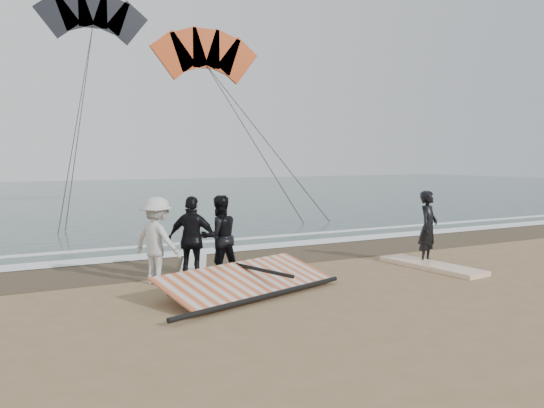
{
  "coord_description": "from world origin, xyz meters",
  "views": [
    {
      "loc": [
        -6.89,
        -8.5,
        2.72
      ],
      "look_at": [
        -0.91,
        3.0,
        1.6
      ],
      "focal_mm": 35.0,
      "sensor_mm": 36.0,
      "label": 1
    }
  ],
  "objects_px": {
    "board_white": "(431,266)",
    "board_cream": "(194,264)",
    "man_main": "(428,227)",
    "sail_rig": "(241,282)"
  },
  "relations": [
    {
      "from": "man_main",
      "to": "board_cream",
      "type": "height_order",
      "value": "man_main"
    },
    {
      "from": "board_white",
      "to": "board_cream",
      "type": "bearing_deg",
      "value": 143.55
    },
    {
      "from": "man_main",
      "to": "board_white",
      "type": "height_order",
      "value": "man_main"
    },
    {
      "from": "board_cream",
      "to": "sail_rig",
      "type": "relative_size",
      "value": 0.54
    },
    {
      "from": "board_white",
      "to": "sail_rig",
      "type": "xyz_separation_m",
      "value": [
        -5.18,
        0.02,
        0.14
      ]
    },
    {
      "from": "board_white",
      "to": "sail_rig",
      "type": "bearing_deg",
      "value": 173.36
    },
    {
      "from": "board_white",
      "to": "board_cream",
      "type": "height_order",
      "value": "board_white"
    },
    {
      "from": "man_main",
      "to": "sail_rig",
      "type": "distance_m",
      "value": 5.6
    },
    {
      "from": "man_main",
      "to": "sail_rig",
      "type": "height_order",
      "value": "man_main"
    },
    {
      "from": "man_main",
      "to": "sail_rig",
      "type": "relative_size",
      "value": 0.46
    }
  ]
}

